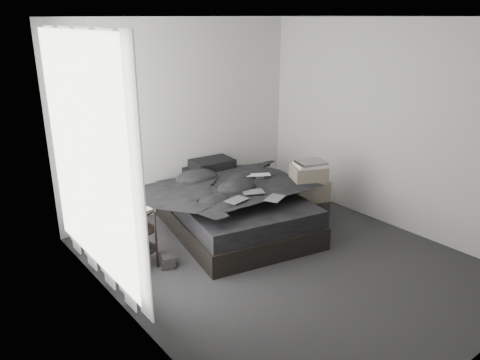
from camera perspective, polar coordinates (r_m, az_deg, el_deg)
floor at (r=5.36m, az=5.35°, el=-9.84°), size 3.60×4.20×0.01m
ceiling at (r=4.69m, az=6.38°, el=19.17°), size 3.60×4.20×0.01m
wall_back at (r=6.50m, az=-7.13°, el=7.58°), size 3.60×0.01×2.60m
wall_left at (r=3.90m, az=-13.77°, el=-0.78°), size 0.01×4.20×2.60m
wall_right at (r=6.21m, az=18.03°, el=6.25°), size 0.01×4.20×2.60m
window_left at (r=4.69m, az=-18.23°, el=2.84°), size 0.02×2.00×2.30m
curtain_left at (r=4.72m, az=-17.58°, el=2.14°), size 0.06×2.12×2.48m
bed at (r=6.01m, az=-0.60°, el=-4.93°), size 1.86×2.24×0.27m
mattress at (r=5.92m, az=-0.61°, el=-2.80°), size 1.80×2.18×0.21m
duvet at (r=5.80m, az=-0.40°, el=-0.92°), size 1.77×1.95×0.23m
pillow_lower at (r=6.50m, az=-4.01°, el=0.84°), size 0.67×0.51×0.14m
pillow_upper at (r=6.47m, az=-3.42°, el=1.98°), size 0.59×0.44×0.13m
laptop at (r=6.00m, az=2.32°, el=1.06°), size 0.38×0.33×0.03m
comic_a at (r=5.25m, az=-0.42°, el=-1.72°), size 0.28×0.21×0.01m
comic_b at (r=5.49m, az=1.61°, el=-0.69°), size 0.30×0.25×0.01m
comic_c at (r=5.31m, az=4.29°, el=-1.37°), size 0.30×0.25×0.01m
side_stand at (r=5.21m, az=-12.21°, el=-7.02°), size 0.36×0.36×0.66m
papers at (r=5.07m, az=-12.34°, el=-3.62°), size 0.28×0.23×0.01m
floor_books at (r=5.27m, az=-8.81°, el=-9.63°), size 0.21×0.24×0.14m
box_lower at (r=6.25m, az=8.20°, el=-3.78°), size 0.58×0.52×0.35m
box_mid at (r=6.13m, az=8.47°, el=-1.16°), size 0.53×0.47×0.27m
box_upper at (r=6.06m, az=8.35°, el=0.86°), size 0.53×0.49×0.18m
art_book_white at (r=6.03m, az=8.49°, el=1.86°), size 0.44×0.40×0.04m
art_book_snake at (r=6.01m, az=8.64°, el=2.16°), size 0.41×0.37×0.03m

